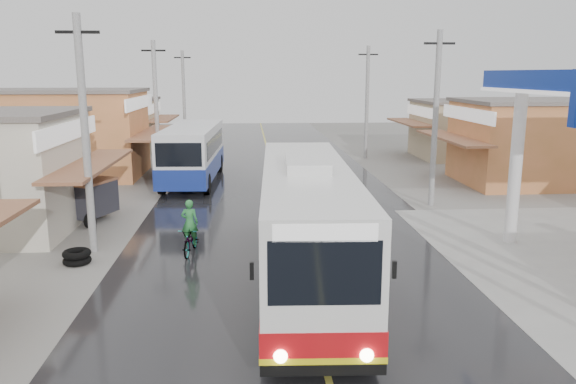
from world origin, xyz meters
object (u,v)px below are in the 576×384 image
at_px(cyclist, 191,236).
at_px(tyre_stack, 77,257).
at_px(second_bus, 193,152).
at_px(coach_bus, 306,223).
at_px(tricycle_near, 90,198).

xyz_separation_m(cyclist, tyre_stack, (-3.62, -0.77, -0.41)).
height_order(second_bus, tyre_stack, second_bus).
distance_m(second_bus, tyre_stack, 14.25).
bearing_deg(tyre_stack, second_bus, 79.83).
bearing_deg(cyclist, coach_bus, -30.24).
height_order(coach_bus, second_bus, coach_bus).
distance_m(second_bus, cyclist, 13.27).
height_order(coach_bus, tyre_stack, coach_bus).
distance_m(coach_bus, tricycle_near, 11.24).
relative_size(second_bus, tyre_stack, 10.66).
xyz_separation_m(second_bus, tyre_stack, (-2.50, -13.95, -1.48)).
bearing_deg(tyre_stack, tricycle_near, 100.32).
relative_size(coach_bus, tyre_stack, 13.27).
bearing_deg(tyre_stack, coach_bus, -15.78).
xyz_separation_m(second_bus, tricycle_near, (-3.50, -8.48, -0.71)).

